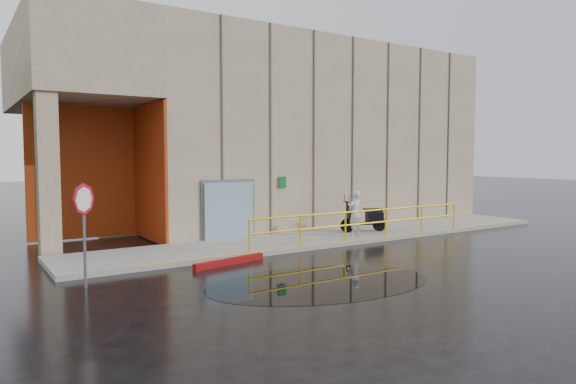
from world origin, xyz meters
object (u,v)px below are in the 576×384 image
object	(u,v)px
stop_sign	(84,212)
red_curb	(230,262)
person	(355,213)
scooter	(364,210)

from	to	relation	value
stop_sign	red_curb	size ratio (longest dim) A/B	1.03
person	red_curb	xyz separation A→B (m)	(-5.83, -1.35, -0.90)
scooter	red_curb	world-z (taller)	scooter
person	scooter	world-z (taller)	person
person	red_curb	size ratio (longest dim) A/B	0.70
red_curb	scooter	bearing A→B (deg)	15.92
scooter	stop_sign	xyz separation A→B (m)	(-10.81, -2.46, 0.82)
scooter	red_curb	size ratio (longest dim) A/B	0.80
scooter	red_curb	xyz separation A→B (m)	(-6.81, -1.94, -0.90)
person	red_curb	bearing A→B (deg)	4.30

